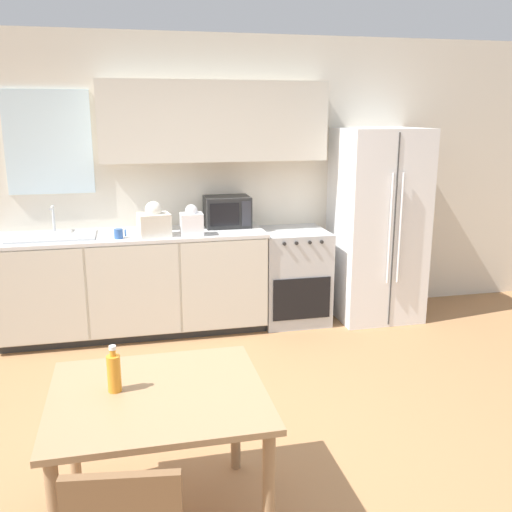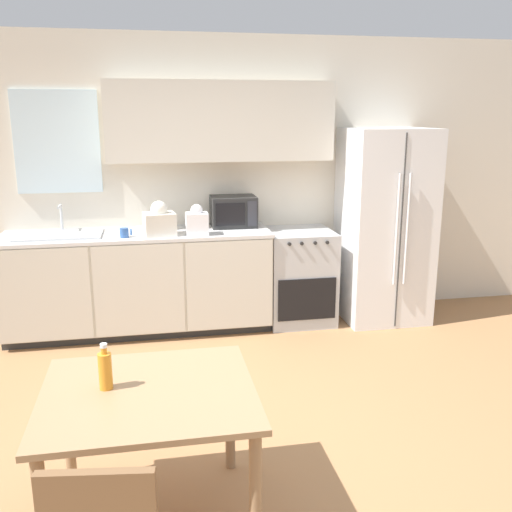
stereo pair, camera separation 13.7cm
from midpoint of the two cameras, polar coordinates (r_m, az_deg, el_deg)
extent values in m
plane|color=#9E7047|center=(3.67, -4.80, -18.78)|extent=(12.00, 12.00, 0.00)
cube|color=beige|center=(5.53, -8.70, 7.33)|extent=(12.00, 0.06, 2.70)
cube|color=silver|center=(5.50, -20.71, 10.58)|extent=(0.74, 0.04, 0.91)
cube|color=beige|center=(5.35, -4.95, 13.28)|extent=(2.07, 0.32, 0.71)
cube|color=#333333|center=(5.52, -12.60, -6.91)|extent=(2.38, 0.58, 0.08)
cube|color=beige|center=(5.35, -12.86, -2.47)|extent=(2.38, 0.64, 0.83)
cube|color=beige|center=(5.11, -21.77, -3.94)|extent=(0.77, 0.01, 0.81)
cube|color=beige|center=(5.04, -12.83, -3.50)|extent=(0.77, 0.01, 0.81)
cube|color=beige|center=(5.09, -3.88, -2.98)|extent=(0.77, 0.01, 0.81)
cube|color=silver|center=(5.24, -13.11, 2.03)|extent=(2.40, 0.66, 0.03)
cube|color=#B7BABC|center=(5.56, 2.95, -1.97)|extent=(0.63, 0.63, 0.90)
cube|color=black|center=(5.31, 3.87, -4.30)|extent=(0.55, 0.01, 0.40)
cylinder|color=#262626|center=(5.11, 2.09, 1.22)|extent=(0.03, 0.02, 0.03)
cylinder|color=#262626|center=(5.14, 3.31, 1.29)|extent=(0.03, 0.02, 0.03)
cylinder|color=#262626|center=(5.18, 4.65, 1.35)|extent=(0.03, 0.02, 0.03)
cylinder|color=#262626|center=(5.21, 5.84, 1.41)|extent=(0.03, 0.02, 0.03)
cube|color=white|center=(5.69, 11.33, 3.08)|extent=(0.79, 0.73, 1.85)
cube|color=#3F3F3F|center=(5.36, 12.92, 2.32)|extent=(0.01, 0.01, 1.79)
cylinder|color=silver|center=(5.31, 12.57, 2.64)|extent=(0.02, 0.02, 1.02)
cylinder|color=silver|center=(5.35, 13.54, 2.68)|extent=(0.02, 0.02, 1.02)
cube|color=#B7BABC|center=(5.29, -20.40, 1.88)|extent=(0.73, 0.46, 0.02)
cylinder|color=silver|center=(5.45, -20.27, 3.56)|extent=(0.02, 0.02, 0.23)
cylinder|color=silver|center=(5.36, -20.46, 4.54)|extent=(0.02, 0.14, 0.02)
cube|color=#282828|center=(5.41, -3.63, 4.46)|extent=(0.42, 0.31, 0.29)
cube|color=black|center=(5.25, -3.90, 4.16)|extent=(0.27, 0.01, 0.21)
cube|color=#2D2D33|center=(5.28, -1.72, 4.25)|extent=(0.08, 0.01, 0.23)
cylinder|color=#335999|center=(5.05, -14.35, 2.17)|extent=(0.08, 0.08, 0.08)
torus|color=#335999|center=(5.05, -13.69, 2.26)|extent=(0.02, 0.06, 0.06)
cube|color=white|center=(5.06, -7.22, 3.16)|extent=(0.19, 0.17, 0.20)
sphere|color=white|center=(5.03, -7.27, 4.53)|extent=(0.11, 0.11, 0.11)
cube|color=silver|center=(5.07, -10.92, 3.07)|extent=(0.30, 0.26, 0.20)
sphere|color=silver|center=(5.05, -10.99, 4.56)|extent=(0.17, 0.17, 0.15)
cube|color=#997551|center=(2.79, -11.21, -13.50)|extent=(1.00, 0.90, 0.03)
cylinder|color=#997551|center=(2.70, -0.30, -23.35)|extent=(0.06, 0.06, 0.69)
cylinder|color=#997551|center=(3.33, -19.03, -16.28)|extent=(0.06, 0.06, 0.69)
cylinder|color=#997551|center=(3.34, -3.31, -15.39)|extent=(0.06, 0.06, 0.69)
cylinder|color=orange|center=(2.80, -15.40, -11.28)|extent=(0.06, 0.06, 0.18)
cylinder|color=orange|center=(2.76, -15.54, -9.32)|extent=(0.03, 0.03, 0.03)
cylinder|color=white|center=(2.75, -15.58, -8.84)|extent=(0.03, 0.03, 0.02)
camera|label=1|loc=(0.07, -91.02, -0.26)|focal=40.00mm
camera|label=2|loc=(0.07, 88.98, 0.26)|focal=40.00mm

